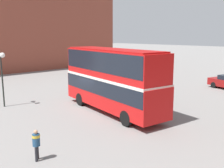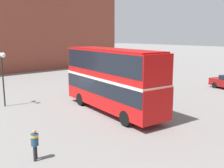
# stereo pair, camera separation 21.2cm
# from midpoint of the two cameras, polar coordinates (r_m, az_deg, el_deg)

# --- Properties ---
(ground_plane) EXTENTS (240.00, 240.00, 0.00)m
(ground_plane) POSITION_cam_midpoint_polar(r_m,az_deg,el_deg) (22.19, -3.49, -5.04)
(ground_plane) COLOR gray
(building_row_left) EXTENTS (10.64, 36.27, 16.92)m
(building_row_left) POSITION_cam_midpoint_polar(r_m,az_deg,el_deg) (49.71, -19.46, 12.94)
(building_row_left) COLOR brown
(building_row_left) RESTS_ON ground_plane
(double_decker_bus) EXTENTS (10.57, 4.00, 4.95)m
(double_decker_bus) POSITION_cam_midpoint_polar(r_m,az_deg,el_deg) (20.29, 0.30, 1.68)
(double_decker_bus) COLOR red
(double_decker_bus) RESTS_ON ground_plane
(pedestrian_foreground) EXTENTS (0.54, 0.54, 1.55)m
(pedestrian_foreground) POSITION_cam_midpoint_polar(r_m,az_deg,el_deg) (13.40, -16.04, -11.94)
(pedestrian_foreground) COLOR #232328
(pedestrian_foreground) RESTS_ON ground_plane
(street_lamp_twin_globe) EXTENTS (1.25, 0.41, 4.59)m
(street_lamp_twin_globe) POSITION_cam_midpoint_polar(r_m,az_deg,el_deg) (23.52, -22.64, 4.22)
(street_lamp_twin_globe) COLOR black
(street_lamp_twin_globe) RESTS_ON ground_plane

